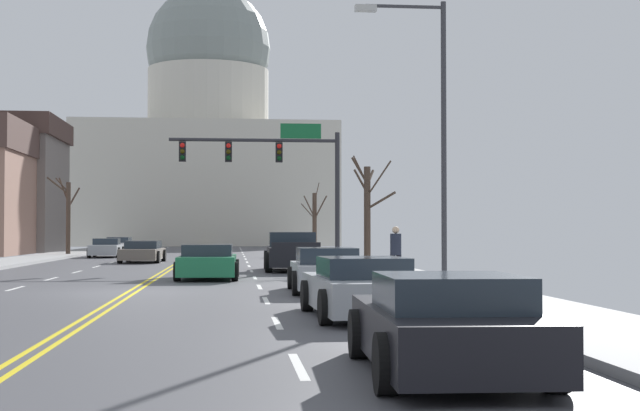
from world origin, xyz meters
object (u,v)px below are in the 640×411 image
(sedan_oncoming_02, at_px, (119,246))
(sedan_near_04, at_px, (446,326))
(sedan_near_02, at_px, (326,271))
(sedan_oncoming_00, at_px, (143,252))
(street_lamp_right, at_px, (431,117))
(signal_gantry, at_px, (276,162))
(pedestrian_00, at_px, (396,251))
(pickup_truck_near_00, at_px, (293,253))
(sedan_near_01, at_px, (208,262))
(sedan_near_03, at_px, (361,289))
(sedan_oncoming_01, at_px, (106,248))

(sedan_oncoming_02, bearing_deg, sedan_near_04, -79.31)
(sedan_near_02, bearing_deg, sedan_near_04, -90.33)
(sedan_oncoming_00, bearing_deg, street_lamp_right, -68.43)
(signal_gantry, xyz_separation_m, sedan_near_04, (0.42, -31.53, -4.27))
(pedestrian_00, bearing_deg, sedan_oncoming_00, 114.89)
(pickup_truck_near_00, bearing_deg, sedan_near_04, -90.13)
(sedan_oncoming_02, bearing_deg, sedan_oncoming_00, -79.30)
(sedan_oncoming_00, bearing_deg, sedan_near_01, -77.12)
(sedan_near_04, xyz_separation_m, sedan_oncoming_02, (-10.54, 55.79, 0.01))
(street_lamp_right, xyz_separation_m, sedan_near_01, (-6.00, 8.12, -4.07))
(signal_gantry, xyz_separation_m, sedan_near_01, (-2.86, -10.61, -4.26))
(sedan_near_02, bearing_deg, signal_gantry, 91.64)
(sedan_near_04, bearing_deg, sedan_oncoming_00, 100.69)
(street_lamp_right, relative_size, sedan_near_02, 1.76)
(sedan_near_04, bearing_deg, sedan_near_02, 89.67)
(sedan_near_01, relative_size, sedan_near_03, 0.97)
(sedan_near_01, distance_m, sedan_oncoming_00, 17.13)
(street_lamp_right, height_order, sedan_near_04, street_lamp_right)
(sedan_near_01, bearing_deg, sedan_oncoming_02, 101.75)
(sedan_near_03, bearing_deg, sedan_oncoming_01, 104.32)
(sedan_oncoming_01, distance_m, sedan_oncoming_02, 8.65)
(signal_gantry, xyz_separation_m, sedan_oncoming_00, (-6.68, 6.09, -4.29))
(sedan_oncoming_00, distance_m, pedestrian_00, 22.85)
(sedan_oncoming_01, relative_size, sedan_oncoming_02, 1.02)
(sedan_near_03, bearing_deg, sedan_oncoming_00, 103.03)
(street_lamp_right, xyz_separation_m, pedestrian_00, (-0.20, 4.09, -3.59))
(pickup_truck_near_00, distance_m, sedan_near_03, 20.30)
(sedan_near_04, xyz_separation_m, pedestrian_00, (2.51, 16.89, 0.50))
(street_lamp_right, bearing_deg, sedan_near_04, -101.96)
(sedan_near_01, height_order, sedan_near_03, sedan_near_01)
(street_lamp_right, height_order, sedan_near_02, street_lamp_right)
(sedan_near_04, xyz_separation_m, sedan_oncoming_00, (-7.10, 37.62, -0.01))
(street_lamp_right, distance_m, sedan_near_02, 5.01)
(street_lamp_right, xyz_separation_m, sedan_near_02, (-2.63, 1.26, -4.07))
(signal_gantry, xyz_separation_m, sedan_near_03, (0.42, -24.62, -4.28))
(signal_gantry, distance_m, sedan_near_04, 31.82)
(sedan_near_03, relative_size, sedan_oncoming_02, 1.01)
(street_lamp_right, distance_m, sedan_oncoming_01, 36.94)
(pickup_truck_near_00, relative_size, sedan_oncoming_01, 1.17)
(street_lamp_right, height_order, sedan_near_03, street_lamp_right)
(sedan_near_02, distance_m, sedan_oncoming_00, 24.63)
(street_lamp_right, height_order, pickup_truck_near_00, street_lamp_right)
(signal_gantry, relative_size, sedan_oncoming_02, 1.75)
(signal_gantry, xyz_separation_m, pedestrian_00, (2.93, -14.64, -3.77))
(sedan_near_04, distance_m, sedan_oncoming_01, 48.25)
(pedestrian_00, bearing_deg, sedan_oncoming_02, 108.54)
(sedan_oncoming_02, xyz_separation_m, pedestrian_00, (13.05, -38.90, 0.49))
(signal_gantry, height_order, sedan_near_03, signal_gantry)
(pickup_truck_near_00, bearing_deg, sedan_oncoming_02, 110.34)
(street_lamp_right, relative_size, sedan_near_01, 1.69)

